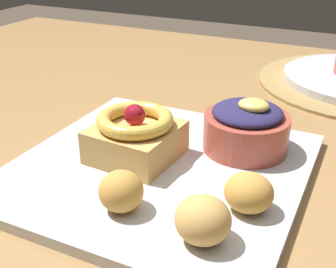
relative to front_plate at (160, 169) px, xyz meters
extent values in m
cube|color=olive|center=(-0.01, 0.12, -0.03)|extent=(1.41, 1.01, 0.04)
cylinder|color=olive|center=(-0.63, 0.54, -0.39)|extent=(0.07, 0.07, 0.69)
cube|color=silver|center=(0.00, 0.00, 0.00)|extent=(0.30, 0.30, 0.01)
cube|color=tan|center=(-0.03, 0.00, 0.02)|extent=(0.09, 0.09, 0.04)
torus|color=#E5BC4C|center=(-0.03, 0.00, 0.05)|extent=(0.09, 0.09, 0.02)
sphere|color=maroon|center=(-0.03, 0.00, 0.06)|extent=(0.02, 0.02, 0.02)
cylinder|color=#B24C3D|center=(0.07, 0.08, 0.03)|extent=(0.10, 0.10, 0.04)
ellipsoid|color=#28234C|center=(0.07, 0.08, 0.05)|extent=(0.08, 0.08, 0.02)
ellipsoid|color=#EAD666|center=(0.08, 0.07, 0.06)|extent=(0.03, 0.03, 0.01)
ellipsoid|color=gold|center=(0.01, -0.09, 0.03)|extent=(0.04, 0.04, 0.04)
ellipsoid|color=tan|center=(0.09, -0.10, 0.03)|extent=(0.05, 0.05, 0.04)
ellipsoid|color=gold|center=(0.11, -0.04, 0.02)|extent=(0.05, 0.04, 0.04)
camera|label=1|loc=(0.19, -0.37, 0.25)|focal=47.17mm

